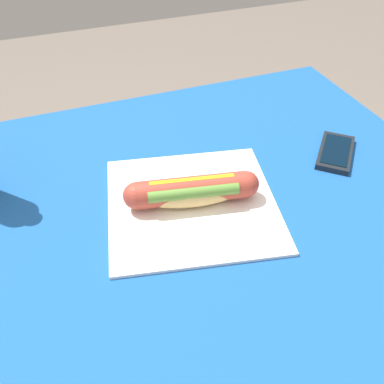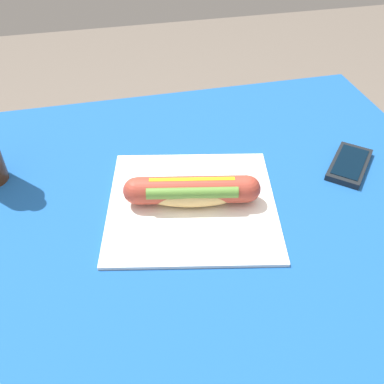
% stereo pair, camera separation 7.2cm
% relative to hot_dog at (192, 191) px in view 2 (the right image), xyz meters
% --- Properties ---
extents(dining_table, '(1.13, 0.91, 0.75)m').
position_rel_hot_dog_xyz_m(dining_table, '(0.07, 0.05, -0.17)').
color(dining_table, brown).
rests_on(dining_table, ground).
extents(paper_wrapper, '(0.34, 0.33, 0.01)m').
position_rel_hot_dog_xyz_m(paper_wrapper, '(-0.00, -0.00, -0.03)').
color(paper_wrapper, white).
rests_on(paper_wrapper, dining_table).
extents(hot_dog, '(0.23, 0.09, 0.05)m').
position_rel_hot_dog_xyz_m(hot_dog, '(0.00, 0.00, 0.00)').
color(hot_dog, '#DBB26B').
rests_on(hot_dog, paper_wrapper).
extents(cell_phone, '(0.13, 0.13, 0.01)m').
position_rel_hot_dog_xyz_m(cell_phone, '(-0.32, -0.04, -0.03)').
color(cell_phone, black).
rests_on(cell_phone, dining_table).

